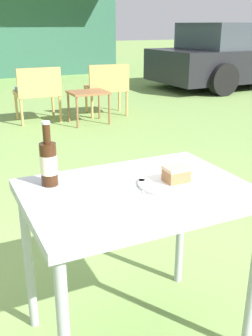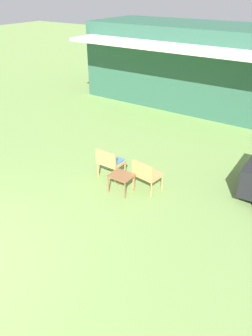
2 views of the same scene
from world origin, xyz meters
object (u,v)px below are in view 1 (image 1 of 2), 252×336
(wicker_chair_plain, at_px, (107,85))
(cake_on_plate, at_px, (172,180))
(parked_car, at_px, (242,56))
(patio_table, at_px, (137,207))
(wicker_chair_cushioned, at_px, (37,90))
(cola_bottle_near, at_px, (49,162))
(garden_side_table, at_px, (88,95))

(wicker_chair_plain, distance_m, cake_on_plate, 4.53)
(parked_car, bearing_deg, patio_table, -135.07)
(parked_car, xyz_separation_m, wicker_chair_plain, (-3.90, -1.55, -0.19))
(wicker_chair_cushioned, distance_m, patio_table, 4.30)
(wicker_chair_cushioned, height_order, patio_table, wicker_chair_cushioned)
(cake_on_plate, xyz_separation_m, cola_bottle_near, (-0.44, 0.20, 0.07))
(wicker_chair_cushioned, distance_m, wicker_chair_plain, 1.04)
(wicker_chair_cushioned, xyz_separation_m, garden_side_table, (0.61, -0.38, -0.07))
(wicker_chair_plain, height_order, garden_side_table, wicker_chair_plain)
(garden_side_table, height_order, cake_on_plate, cake_on_plate)
(parked_car, height_order, garden_side_table, parked_car)
(patio_table, bearing_deg, parked_car, 46.22)
(garden_side_table, bearing_deg, wicker_chair_cushioned, 147.67)
(wicker_chair_plain, height_order, patio_table, wicker_chair_plain)
(parked_car, height_order, wicker_chair_plain, parked_car)
(parked_car, distance_m, cola_bottle_near, 8.10)
(parked_car, height_order, wicker_chair_cushioned, parked_car)
(wicker_chair_cushioned, bearing_deg, parked_car, -162.00)
(cake_on_plate, bearing_deg, parked_car, 47.08)
(wicker_chair_plain, bearing_deg, patio_table, 76.82)
(cola_bottle_near, bearing_deg, patio_table, -31.56)
(parked_car, distance_m, cake_on_plate, 7.94)
(wicker_chair_cushioned, xyz_separation_m, patio_table, (-0.61, -4.26, 0.18))
(parked_car, bearing_deg, wicker_chair_cushioned, -164.04)
(wicker_chair_plain, xyz_separation_m, cola_bottle_near, (-1.94, -4.06, 0.36))
(cola_bottle_near, bearing_deg, garden_side_table, 67.81)
(wicker_chair_cushioned, xyz_separation_m, cola_bottle_near, (-0.90, -4.08, 0.36))
(parked_car, relative_size, patio_table, 4.87)
(parked_car, relative_size, wicker_chair_plain, 5.49)
(wicker_chair_plain, distance_m, cola_bottle_near, 4.51)
(garden_side_table, bearing_deg, patio_table, -107.40)
(garden_side_table, relative_size, patio_table, 0.60)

